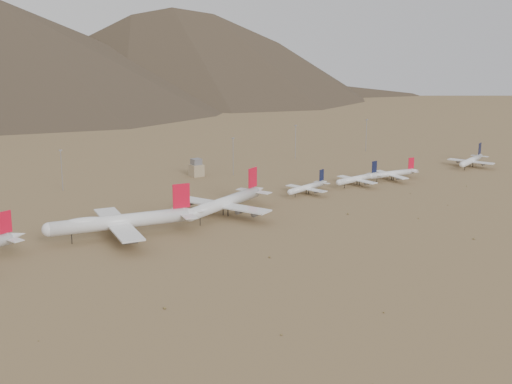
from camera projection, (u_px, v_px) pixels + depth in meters
ground at (265, 223)px, 368.00m from camera, size 3000.00×3000.00×0.00m
widebody_centre at (121, 221)px, 341.89m from camera, size 79.47×62.25×23.87m
widebody_east at (224, 203)px, 380.01m from camera, size 69.03×55.37×21.70m
narrowbody_a at (308, 187)px, 430.02m from camera, size 38.38×28.27×12.90m
narrowbody_b at (359, 178)px, 452.63m from camera, size 41.75×30.14×13.78m
narrowbody_c at (393, 173)px, 467.26m from camera, size 41.36×30.00×13.69m
narrowbody_d at (472, 160)px, 509.72m from camera, size 43.78×32.72×15.10m
control_tower at (196, 168)px, 478.92m from camera, size 8.00×8.00×12.00m
mast_west at (62, 168)px, 435.59m from camera, size 2.00×0.60×25.70m
mast_centre at (233, 155)px, 480.14m from camera, size 2.00×0.60×25.70m
mast_east at (295, 140)px, 538.46m from camera, size 2.00×0.60×25.70m
mast_far_east at (366, 134)px, 569.78m from camera, size 2.00×0.60×25.70m
desert_scrub at (436, 271)px, 297.45m from camera, size 431.35×179.11×0.89m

